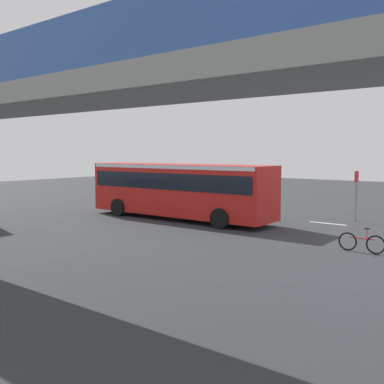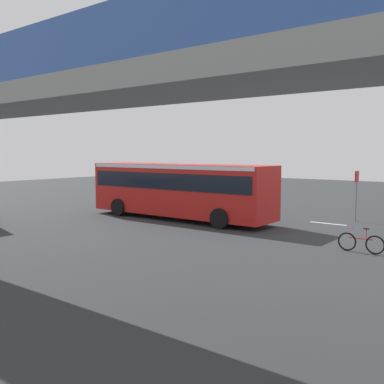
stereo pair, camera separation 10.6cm
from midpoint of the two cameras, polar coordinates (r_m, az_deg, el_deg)
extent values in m
plane|color=#2D3033|center=(24.69, 1.34, -3.74)|extent=(80.00, 80.00, 0.00)
cube|color=red|center=(25.11, -1.58, 0.36)|extent=(11.50, 2.55, 2.86)
cube|color=black|center=(25.07, -1.58, 1.54)|extent=(11.04, 2.59, 0.90)
cube|color=white|center=(25.03, -1.59, 3.36)|extent=(11.27, 2.58, 0.20)
cube|color=black|center=(29.07, -10.42, 1.62)|extent=(0.04, 2.24, 1.20)
cylinder|color=black|center=(26.82, -9.41, -1.97)|extent=(1.04, 0.30, 1.04)
cylinder|color=black|center=(28.60, -5.67, -1.48)|extent=(1.04, 0.30, 1.04)
cylinder|color=black|center=(22.05, 3.76, -3.46)|extent=(1.04, 0.30, 1.04)
cylinder|color=black|center=(24.19, 7.13, -2.72)|extent=(1.04, 0.30, 1.04)
torus|color=black|center=(18.29, 19.63, -6.07)|extent=(0.72, 0.06, 0.72)
torus|color=black|center=(18.01, 22.82, -6.35)|extent=(0.72, 0.06, 0.72)
cube|color=red|center=(18.11, 21.23, -5.65)|extent=(0.89, 0.04, 0.04)
cylinder|color=red|center=(18.02, 21.83, -5.08)|extent=(0.03, 0.03, 0.40)
cube|color=black|center=(17.99, 21.85, -4.45)|extent=(0.20, 0.08, 0.04)
cylinder|color=red|center=(18.16, 20.06, -4.40)|extent=(0.02, 0.44, 0.02)
cylinder|color=slate|center=(25.86, 20.64, -0.54)|extent=(0.08, 0.08, 2.80)
cube|color=red|center=(25.78, 20.72, 1.90)|extent=(0.04, 0.60, 0.60)
cube|color=silver|center=(24.81, 17.35, -3.92)|extent=(2.00, 0.20, 0.01)
cube|color=silver|center=(26.44, 9.19, -3.20)|extent=(2.00, 0.20, 0.01)
cube|color=silver|center=(28.54, 2.11, -2.51)|extent=(2.00, 0.20, 0.01)
cube|color=silver|center=(31.02, -3.91, -1.90)|extent=(2.00, 0.20, 0.01)
cube|color=#3359A5|center=(16.73, -23.23, 12.33)|extent=(31.91, 0.08, 1.10)
camera|label=1|loc=(0.05, -89.88, 0.01)|focal=41.10mm
camera|label=2|loc=(0.05, 90.12, -0.01)|focal=41.10mm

